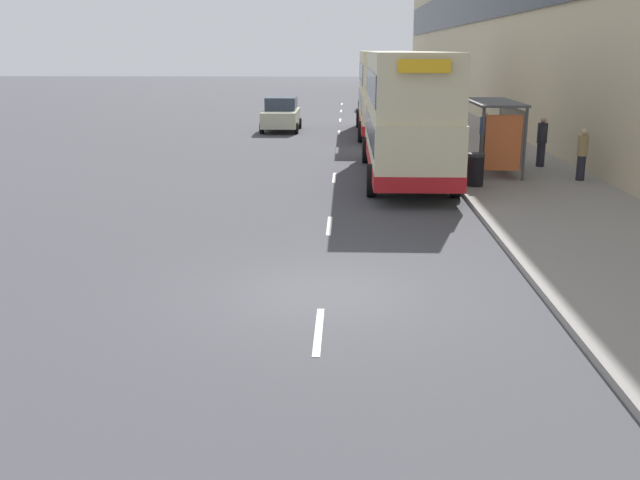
# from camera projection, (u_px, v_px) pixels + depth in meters

# --- Properties ---
(ground_plane) EXTENTS (220.00, 220.00, 0.00)m
(ground_plane) POSITION_uv_depth(u_px,v_px,m) (323.00, 293.00, 13.22)
(ground_plane) COLOR #424247
(pavement) EXTENTS (5.00, 93.00, 0.14)m
(pavement) POSITION_uv_depth(u_px,v_px,m) (433.00, 113.00, 50.13)
(pavement) COLOR gray
(pavement) RESTS_ON ground_plane
(lane_mark_0) EXTENTS (0.12, 2.00, 0.01)m
(lane_mark_0) POSITION_uv_depth(u_px,v_px,m) (319.00, 331.00, 11.42)
(lane_mark_0) COLOR silver
(lane_mark_0) RESTS_ON ground_plane
(lane_mark_1) EXTENTS (0.12, 2.00, 0.01)m
(lane_mark_1) POSITION_uv_depth(u_px,v_px,m) (329.00, 226.00, 18.26)
(lane_mark_1) COLOR silver
(lane_mark_1) RESTS_ON ground_plane
(lane_mark_2) EXTENTS (0.12, 2.00, 0.01)m
(lane_mark_2) POSITION_uv_depth(u_px,v_px,m) (334.00, 178.00, 25.09)
(lane_mark_2) COLOR silver
(lane_mark_2) RESTS_ON ground_plane
(lane_mark_3) EXTENTS (0.12, 2.00, 0.01)m
(lane_mark_3) POSITION_uv_depth(u_px,v_px,m) (337.00, 150.00, 31.93)
(lane_mark_3) COLOR silver
(lane_mark_3) RESTS_ON ground_plane
(lane_mark_4) EXTENTS (0.12, 2.00, 0.01)m
(lane_mark_4) POSITION_uv_depth(u_px,v_px,m) (339.00, 133.00, 38.77)
(lane_mark_4) COLOR silver
(lane_mark_4) RESTS_ON ground_plane
(lane_mark_5) EXTENTS (0.12, 2.00, 0.01)m
(lane_mark_5) POSITION_uv_depth(u_px,v_px,m) (340.00, 120.00, 45.60)
(lane_mark_5) COLOR silver
(lane_mark_5) RESTS_ON ground_plane
(lane_mark_6) EXTENTS (0.12, 2.00, 0.01)m
(lane_mark_6) POSITION_uv_depth(u_px,v_px,m) (341.00, 111.00, 52.44)
(lane_mark_6) COLOR silver
(lane_mark_6) RESTS_ON ground_plane
(lane_mark_7) EXTENTS (0.12, 2.00, 0.01)m
(lane_mark_7) POSITION_uv_depth(u_px,v_px,m) (342.00, 104.00, 59.28)
(lane_mark_7) COLOR silver
(lane_mark_7) RESTS_ON ground_plane
(bus_shelter) EXTENTS (1.60, 4.20, 2.48)m
(bus_shelter) POSITION_uv_depth(u_px,v_px,m) (499.00, 123.00, 24.95)
(bus_shelter) COLOR #4C4C51
(bus_shelter) RESTS_ON ground_plane
(double_decker_bus_near) EXTENTS (2.85, 10.54, 4.30)m
(double_decker_bus_near) POSITION_uv_depth(u_px,v_px,m) (407.00, 113.00, 24.45)
(double_decker_bus_near) COLOR beige
(double_decker_bus_near) RESTS_ON ground_plane
(double_decker_bus_ahead) EXTENTS (2.85, 10.35, 4.30)m
(double_decker_bus_ahead) POSITION_uv_depth(u_px,v_px,m) (385.00, 91.00, 37.33)
(double_decker_bus_ahead) COLOR beige
(double_decker_bus_ahead) RESTS_ON ground_plane
(car_0) EXTENTS (1.92, 3.88, 1.72)m
(car_0) POSITION_uv_depth(u_px,v_px,m) (371.00, 98.00, 53.16)
(car_0) COLOR #B7B799
(car_0) RESTS_ON ground_plane
(car_1) EXTENTS (2.07, 4.23, 1.84)m
(car_1) POSITION_uv_depth(u_px,v_px,m) (281.00, 115.00, 39.38)
(car_1) COLOR #B7B799
(car_1) RESTS_ON ground_plane
(pedestrian_at_shelter) EXTENTS (0.37, 0.37, 1.86)m
(pedestrian_at_shelter) POSITION_uv_depth(u_px,v_px,m) (542.00, 141.00, 26.44)
(pedestrian_at_shelter) COLOR #23232D
(pedestrian_at_shelter) RESTS_ON ground_plane
(pedestrian_1) EXTENTS (0.34, 0.34, 1.73)m
(pedestrian_1) POSITION_uv_depth(u_px,v_px,m) (582.00, 154.00, 23.64)
(pedestrian_1) COLOR #23232D
(pedestrian_1) RESTS_ON ground_plane
(pedestrian_2) EXTENTS (0.35, 0.35, 1.79)m
(pedestrian_2) POSITION_uv_depth(u_px,v_px,m) (484.00, 133.00, 29.39)
(pedestrian_2) COLOR #23232D
(pedestrian_2) RESTS_ON ground_plane
(litter_bin) EXTENTS (0.55, 0.55, 1.05)m
(litter_bin) POSITION_uv_depth(u_px,v_px,m) (476.00, 170.00, 22.73)
(litter_bin) COLOR black
(litter_bin) RESTS_ON ground_plane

